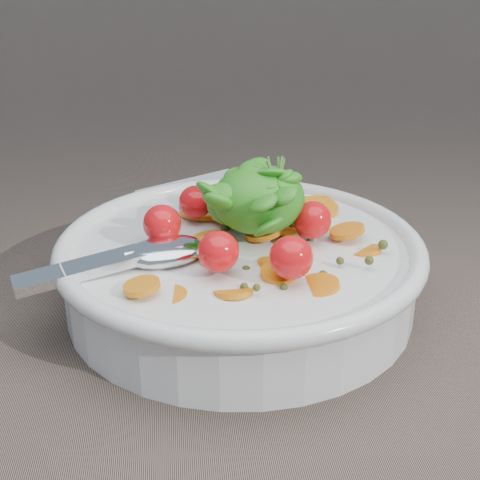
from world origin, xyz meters
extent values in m
plane|color=#705D50|center=(0.00, 0.00, 0.00)|extent=(6.00, 6.00, 0.00)
cylinder|color=white|center=(0.01, 0.01, 0.03)|extent=(0.28, 0.28, 0.05)
torus|color=white|center=(0.01, 0.01, 0.05)|extent=(0.30, 0.30, 0.02)
cylinder|color=white|center=(0.01, 0.01, 0.00)|extent=(0.14, 0.14, 0.01)
cylinder|color=brown|center=(0.01, 0.01, 0.03)|extent=(0.25, 0.25, 0.04)
cylinder|color=orange|center=(0.01, 0.08, 0.05)|extent=(0.04, 0.04, 0.01)
cylinder|color=orange|center=(0.03, 0.02, 0.06)|extent=(0.04, 0.04, 0.01)
cylinder|color=orange|center=(0.06, 0.07, 0.06)|extent=(0.04, 0.04, 0.01)
cylinder|color=orange|center=(0.00, 0.06, 0.06)|extent=(0.04, 0.04, 0.01)
cylinder|color=orange|center=(-0.02, 0.01, 0.06)|extent=(0.04, 0.04, 0.02)
cylinder|color=orange|center=(0.07, 0.00, 0.05)|extent=(0.05, 0.05, 0.01)
cylinder|color=orange|center=(-0.02, 0.07, 0.06)|extent=(0.05, 0.05, 0.01)
cylinder|color=orange|center=(0.03, -0.03, 0.05)|extent=(0.03, 0.03, 0.01)
cylinder|color=orange|center=(0.07, 0.07, 0.06)|extent=(0.04, 0.04, 0.01)
cylinder|color=orange|center=(-0.05, -0.07, 0.05)|extent=(0.04, 0.04, 0.01)
cylinder|color=orange|center=(-0.01, -0.02, 0.05)|extent=(0.04, 0.05, 0.02)
cylinder|color=orange|center=(0.09, 0.07, 0.06)|extent=(0.05, 0.05, 0.01)
cylinder|color=orange|center=(-0.07, -0.06, 0.06)|extent=(0.03, 0.03, 0.01)
cylinder|color=orange|center=(0.03, -0.05, 0.06)|extent=(0.03, 0.03, 0.01)
cylinder|color=orange|center=(0.06, 0.08, 0.06)|extent=(0.04, 0.04, 0.01)
cylinder|color=orange|center=(0.10, -0.01, 0.05)|extent=(0.03, 0.03, 0.01)
cylinder|color=orange|center=(0.05, -0.06, 0.05)|extent=(0.04, 0.04, 0.01)
cylinder|color=orange|center=(-0.01, -0.07, 0.05)|extent=(0.04, 0.04, 0.02)
cylinder|color=orange|center=(0.08, 0.09, 0.06)|extent=(0.05, 0.05, 0.01)
cylinder|color=orange|center=(0.10, 0.01, 0.06)|extent=(0.04, 0.04, 0.01)
cylinder|color=orange|center=(0.05, 0.03, 0.06)|extent=(0.03, 0.03, 0.01)
sphere|color=#3D4316|center=(0.07, 0.01, 0.05)|extent=(0.01, 0.01, 0.01)
sphere|color=#3D4316|center=(0.00, -0.06, 0.05)|extent=(0.01, 0.01, 0.01)
sphere|color=#3D4316|center=(-0.05, 0.04, 0.06)|extent=(0.01, 0.01, 0.01)
sphere|color=#3D4316|center=(0.01, -0.03, 0.05)|extent=(0.01, 0.01, 0.01)
sphere|color=#3D4316|center=(0.10, -0.04, 0.06)|extent=(0.01, 0.01, 0.01)
sphere|color=#3D4316|center=(0.08, -0.04, 0.06)|extent=(0.01, 0.01, 0.01)
sphere|color=#3D4316|center=(0.12, -0.02, 0.06)|extent=(0.01, 0.01, 0.01)
sphere|color=#3D4316|center=(0.00, 0.04, 0.05)|extent=(0.01, 0.01, 0.01)
sphere|color=#3D4316|center=(0.01, -0.08, 0.06)|extent=(0.01, 0.01, 0.01)
sphere|color=#3D4316|center=(-0.02, 0.07, 0.06)|extent=(0.01, 0.01, 0.01)
sphere|color=#3D4316|center=(0.06, 0.08, 0.06)|extent=(0.01, 0.01, 0.01)
sphere|color=#3D4316|center=(-0.05, 0.04, 0.05)|extent=(0.01, 0.01, 0.01)
sphere|color=#3D4316|center=(0.04, 0.10, 0.06)|extent=(0.01, 0.01, 0.01)
sphere|color=#3D4316|center=(0.06, -0.05, 0.05)|extent=(0.01, 0.01, 0.01)
sphere|color=#3D4316|center=(0.04, 0.11, 0.05)|extent=(0.01, 0.01, 0.01)
sphere|color=#3D4316|center=(0.05, 0.03, 0.06)|extent=(0.01, 0.01, 0.01)
sphere|color=#3D4316|center=(0.03, -0.07, 0.05)|extent=(0.01, 0.01, 0.01)
sphere|color=#3D4316|center=(-0.07, 0.00, 0.05)|extent=(0.01, 0.01, 0.01)
sphere|color=#3D4316|center=(0.05, 0.00, 0.06)|extent=(0.01, 0.01, 0.01)
sphere|color=#3D4316|center=(-0.04, 0.08, 0.06)|extent=(0.01, 0.01, 0.01)
sphere|color=red|center=(0.07, 0.01, 0.07)|extent=(0.03, 0.03, 0.03)
sphere|color=red|center=(0.05, 0.06, 0.07)|extent=(0.03, 0.03, 0.03)
sphere|color=red|center=(-0.03, 0.06, 0.07)|extent=(0.03, 0.03, 0.03)
sphere|color=red|center=(-0.05, 0.01, 0.07)|extent=(0.03, 0.03, 0.03)
sphere|color=red|center=(-0.01, -0.04, 0.07)|extent=(0.03, 0.03, 0.03)
sphere|color=red|center=(0.04, -0.06, 0.07)|extent=(0.03, 0.03, 0.03)
ellipsoid|color=#338D20|center=(0.02, 0.02, 0.09)|extent=(0.07, 0.06, 0.06)
ellipsoid|color=#338D20|center=(0.00, 0.03, 0.08)|extent=(0.04, 0.04, 0.03)
ellipsoid|color=#338D20|center=(0.02, 0.06, 0.09)|extent=(0.03, 0.03, 0.03)
ellipsoid|color=#338D20|center=(0.04, 0.00, 0.11)|extent=(0.03, 0.03, 0.02)
ellipsoid|color=#338D20|center=(-0.01, 0.01, 0.10)|extent=(0.03, 0.03, 0.02)
ellipsoid|color=#338D20|center=(0.01, 0.01, 0.09)|extent=(0.02, 0.02, 0.02)
ellipsoid|color=#338D20|center=(0.03, 0.02, 0.11)|extent=(0.03, 0.02, 0.02)
ellipsoid|color=#338D20|center=(0.05, 0.03, 0.10)|extent=(0.02, 0.02, 0.02)
ellipsoid|color=#338D20|center=(0.01, 0.08, 0.09)|extent=(0.03, 0.03, 0.02)
ellipsoid|color=#338D20|center=(0.04, -0.01, 0.10)|extent=(0.03, 0.03, 0.02)
ellipsoid|color=#338D20|center=(0.03, 0.01, 0.11)|extent=(0.04, 0.04, 0.03)
ellipsoid|color=#338D20|center=(0.05, 0.03, 0.10)|extent=(0.02, 0.03, 0.02)
ellipsoid|color=#338D20|center=(0.04, 0.01, 0.11)|extent=(0.03, 0.03, 0.02)
ellipsoid|color=#338D20|center=(0.03, 0.00, 0.10)|extent=(0.03, 0.03, 0.01)
ellipsoid|color=#338D20|center=(0.02, 0.03, 0.10)|extent=(0.03, 0.03, 0.03)
ellipsoid|color=#338D20|center=(-0.01, 0.01, 0.10)|extent=(0.03, 0.03, 0.03)
ellipsoid|color=#338D20|center=(0.04, 0.01, 0.11)|extent=(0.03, 0.03, 0.03)
ellipsoid|color=#338D20|center=(0.01, 0.01, 0.09)|extent=(0.03, 0.03, 0.01)
ellipsoid|color=#338D20|center=(-0.01, 0.00, 0.10)|extent=(0.03, 0.03, 0.03)
ellipsoid|color=#338D20|center=(0.02, -0.02, 0.10)|extent=(0.03, 0.03, 0.02)
ellipsoid|color=#338D20|center=(0.03, -0.02, 0.08)|extent=(0.03, 0.03, 0.03)
ellipsoid|color=#338D20|center=(0.04, 0.02, 0.09)|extent=(0.04, 0.04, 0.02)
ellipsoid|color=#338D20|center=(0.04, 0.05, 0.09)|extent=(0.03, 0.02, 0.02)
ellipsoid|color=#338D20|center=(0.04, 0.00, 0.09)|extent=(0.02, 0.03, 0.02)
ellipsoid|color=#338D20|center=(0.02, 0.02, 0.11)|extent=(0.04, 0.03, 0.03)
ellipsoid|color=#338D20|center=(0.02, 0.02, 0.12)|extent=(0.03, 0.03, 0.02)
ellipsoid|color=#338D20|center=(0.03, 0.00, 0.09)|extent=(0.03, 0.03, 0.02)
cylinder|color=#4C8C33|center=(0.04, 0.01, 0.10)|extent=(0.01, 0.01, 0.05)
cylinder|color=#4C8C33|center=(0.04, 0.01, 0.10)|extent=(0.01, 0.01, 0.05)
cylinder|color=#4C8C33|center=(0.03, 0.01, 0.10)|extent=(0.01, 0.00, 0.05)
cylinder|color=#4C8C33|center=(0.04, 0.01, 0.10)|extent=(0.01, 0.02, 0.05)
cylinder|color=#4C8C33|center=(0.04, 0.01, 0.10)|extent=(0.02, 0.01, 0.05)
ellipsoid|color=silver|center=(-0.05, -0.01, 0.06)|extent=(0.08, 0.06, 0.02)
cube|color=silver|center=(-0.10, -0.03, 0.06)|extent=(0.13, 0.06, 0.02)
cylinder|color=silver|center=(-0.07, -0.02, 0.06)|extent=(0.03, 0.02, 0.01)
cube|color=white|center=(0.00, 0.26, 0.00)|extent=(0.18, 0.17, 0.01)
camera|label=1|loc=(-0.04, -0.47, 0.28)|focal=50.00mm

